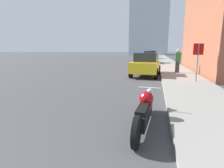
# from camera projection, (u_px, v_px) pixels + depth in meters

# --- Properties ---
(sidewalk) EXTENTS (2.62, 240.00, 0.15)m
(sidewalk) POSITION_uv_depth(u_px,v_px,m) (164.00, 59.00, 37.55)
(sidewalk) COLOR gray
(sidewalk) RESTS_ON ground_plane
(motorcycle) EXTENTS (0.62, 2.63, 0.82)m
(motorcycle) POSITION_uv_depth(u_px,v_px,m) (145.00, 110.00, 4.25)
(motorcycle) COLOR black
(motorcycle) RESTS_ON ground_plane
(parked_car_yellow) EXTENTS (2.12, 3.97, 1.67)m
(parked_car_yellow) POSITION_uv_depth(u_px,v_px,m) (146.00, 64.00, 12.60)
(parked_car_yellow) COLOR gold
(parked_car_yellow) RESTS_ON ground_plane
(parked_car_black) EXTENTS (1.82, 4.27, 1.76)m
(parked_car_black) POSITION_uv_depth(u_px,v_px,m) (150.00, 58.00, 24.37)
(parked_car_black) COLOR black
(parked_car_black) RESTS_ON ground_plane
(parked_car_silver) EXTENTS (2.18, 4.28, 1.76)m
(parked_car_silver) POSITION_uv_depth(u_px,v_px,m) (153.00, 55.00, 36.78)
(parked_car_silver) COLOR #BCBCC1
(parked_car_silver) RESTS_ON ground_plane
(parked_car_blue) EXTENTS (1.90, 4.15, 1.60)m
(parked_car_blue) POSITION_uv_depth(u_px,v_px,m) (153.00, 54.00, 48.69)
(parked_car_blue) COLOR #1E3899
(parked_car_blue) RESTS_ON ground_plane
(parked_car_green) EXTENTS (2.05, 4.65, 1.81)m
(parked_car_green) POSITION_uv_depth(u_px,v_px,m) (154.00, 53.00, 60.06)
(parked_car_green) COLOR #1E6B33
(parked_car_green) RESTS_ON ground_plane
(stop_sign) EXTENTS (0.57, 0.26, 2.06)m
(stop_sign) POSITION_uv_depth(u_px,v_px,m) (198.00, 56.00, 9.45)
(stop_sign) COLOR slate
(stop_sign) RESTS_ON sidewalk
(pedestrian) EXTENTS (0.36, 0.25, 1.80)m
(pedestrian) POSITION_uv_depth(u_px,v_px,m) (178.00, 60.00, 13.33)
(pedestrian) COLOR #38383D
(pedestrian) RESTS_ON sidewalk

